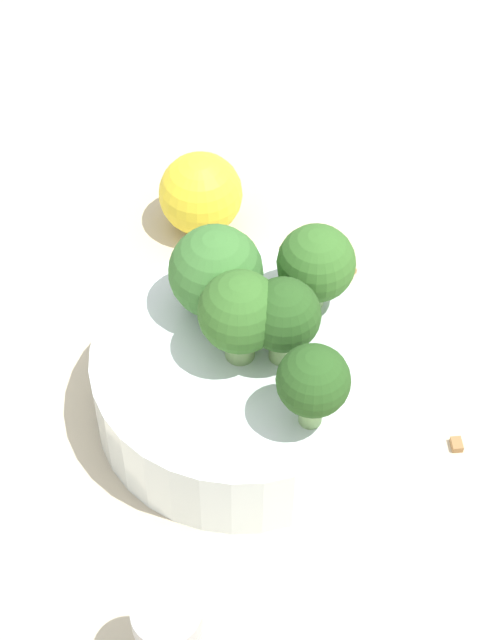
{
  "coord_description": "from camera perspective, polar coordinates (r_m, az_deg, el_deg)",
  "views": [
    {
      "loc": [
        -0.02,
        0.39,
        0.54
      ],
      "look_at": [
        0.0,
        0.0,
        0.08
      ],
      "focal_mm": 60.0,
      "sensor_mm": 36.0,
      "label": 1
    }
  ],
  "objects": [
    {
      "name": "broccoli_floret_3",
      "position": [
        0.62,
        4.08,
        2.99
      ],
      "size": [
        0.05,
        0.05,
        0.06
      ],
      "color": "#8EB770",
      "rests_on": "bowl"
    },
    {
      "name": "ground_plane",
      "position": [
        0.66,
        -0.0,
        -4.73
      ],
      "size": [
        3.0,
        3.0,
        0.0
      ],
      "primitive_type": "plane",
      "color": "beige"
    },
    {
      "name": "almond_crumb_2",
      "position": [
        0.74,
        1.11,
        3.08
      ],
      "size": [
        0.01,
        0.01,
        0.01
      ],
      "primitive_type": "cube",
      "rotation": [
        0.0,
        0.0,
        3.79
      ],
      "color": "olive",
      "rests_on": "ground_plane"
    },
    {
      "name": "broccoli_floret_1",
      "position": [
        0.57,
        3.92,
        -3.34
      ],
      "size": [
        0.04,
        0.04,
        0.06
      ],
      "color": "#84AD66",
      "rests_on": "bowl"
    },
    {
      "name": "pepper_shaker",
      "position": [
        0.56,
        -3.81,
        -16.56
      ],
      "size": [
        0.03,
        0.03,
        0.06
      ],
      "color": "#B2B7BC",
      "rests_on": "ground_plane"
    },
    {
      "name": "almond_crumb_0",
      "position": [
        0.66,
        11.51,
        -6.41
      ],
      "size": [
        0.01,
        0.01,
        0.01
      ],
      "primitive_type": "cube",
      "rotation": [
        0.0,
        0.0,
        4.85
      ],
      "color": "olive",
      "rests_on": "ground_plane"
    },
    {
      "name": "broccoli_floret_0",
      "position": [
        0.59,
        -0.11,
        0.48
      ],
      "size": [
        0.05,
        0.05,
        0.06
      ],
      "color": "#7A9E5B",
      "rests_on": "bowl"
    },
    {
      "name": "lemon_wedge",
      "position": [
        0.75,
        -2.11,
        6.75
      ],
      "size": [
        0.06,
        0.06,
        0.06
      ],
      "primitive_type": "sphere",
      "color": "yellow",
      "rests_on": "ground_plane"
    },
    {
      "name": "almond_crumb_1",
      "position": [
        0.74,
        5.87,
        2.68
      ],
      "size": [
        0.01,
        0.01,
        0.01
      ],
      "primitive_type": "cube",
      "rotation": [
        0.0,
        0.0,
        3.97
      ],
      "color": "#AD7F4C",
      "rests_on": "ground_plane"
    },
    {
      "name": "broccoli_floret_4",
      "position": [
        0.59,
        2.31,
        0.33
      ],
      "size": [
        0.04,
        0.04,
        0.06
      ],
      "color": "#7A9E5B",
      "rests_on": "bowl"
    },
    {
      "name": "bowl",
      "position": [
        0.64,
        -0.0,
        -3.34
      ],
      "size": [
        0.18,
        0.18,
        0.05
      ],
      "primitive_type": "cylinder",
      "color": "silver",
      "rests_on": "ground_plane"
    },
    {
      "name": "broccoli_floret_2",
      "position": [
        0.62,
        -1.3,
        2.56
      ],
      "size": [
        0.06,
        0.06,
        0.06
      ],
      "color": "#7A9E5B",
      "rests_on": "bowl"
    }
  ]
}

